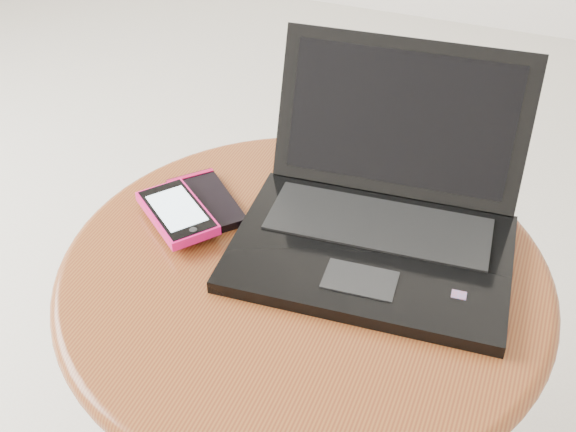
% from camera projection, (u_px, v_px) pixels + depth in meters
% --- Properties ---
extents(table, '(0.58, 0.58, 0.46)m').
position_uv_depth(table, '(303.00, 322.00, 0.88)').
color(table, brown).
rests_on(table, ground).
extents(laptop, '(0.34, 0.32, 0.20)m').
position_uv_depth(laptop, '(380.00, 212.00, 0.84)').
color(laptop, black).
rests_on(laptop, table).
extents(phone_black, '(0.14, 0.13, 0.01)m').
position_uv_depth(phone_black, '(206.00, 202.00, 0.91)').
color(phone_black, black).
rests_on(phone_black, table).
extents(phone_pink, '(0.13, 0.12, 0.01)m').
position_uv_depth(phone_pink, '(177.00, 213.00, 0.87)').
color(phone_pink, '#E01065').
rests_on(phone_pink, phone_black).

